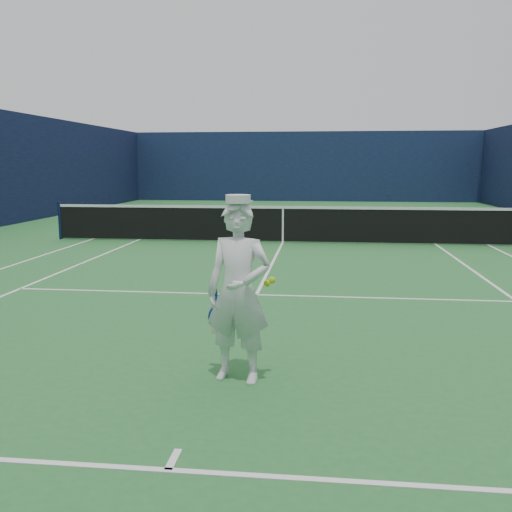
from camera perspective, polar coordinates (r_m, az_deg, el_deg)
The scene contains 5 objects.
ground at distance 15.69m, azimuth 2.69°, elevation 1.34°, with size 80.00×80.00×0.00m, color #286930.
court_markings at distance 15.68m, azimuth 2.69°, elevation 1.36°, with size 11.03×23.83×0.01m.
windscreen_fence at distance 15.54m, azimuth 2.75°, elevation 8.67°, with size 20.12×36.12×4.00m.
tennis_net at distance 15.62m, azimuth 2.71°, elevation 3.36°, with size 12.88×0.09×1.07m.
tennis_player at distance 5.58m, azimuth -1.77°, elevation -3.59°, with size 0.75×0.60×1.85m.
Camera 1 is at (1.04, -15.50, 2.13)m, focal length 40.00 mm.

